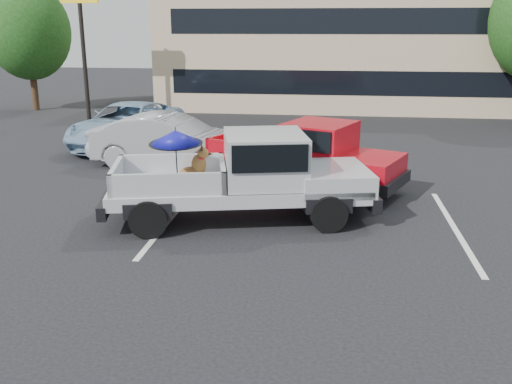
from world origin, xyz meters
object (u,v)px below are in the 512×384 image
(tree_back, at_px, (437,18))
(silver_sedan, at_px, (170,141))
(silver_pickup, at_px, (254,172))
(red_pickup, at_px, (313,153))
(motel_sign, at_px, (80,9))
(blue_suv, at_px, (128,125))
(tree_left, at_px, (28,32))

(tree_back, height_order, silver_sedan, tree_back)
(silver_pickup, distance_m, red_pickup, 2.82)
(motel_sign, bearing_deg, silver_pickup, -53.62)
(silver_sedan, height_order, blue_suv, silver_sedan)
(tree_back, relative_size, blue_suv, 1.35)
(tree_left, xyz_separation_m, silver_pickup, (12.79, -14.93, -2.68))
(motel_sign, xyz_separation_m, blue_suv, (3.46, -4.76, -3.92))
(tree_back, distance_m, red_pickup, 20.59)
(tree_back, bearing_deg, motel_sign, -147.99)
(blue_suv, bearing_deg, red_pickup, -26.68)
(red_pickup, bearing_deg, motel_sign, 160.16)
(tree_back, distance_m, silver_sedan, 20.62)
(silver_pickup, xyz_separation_m, silver_sedan, (-3.06, 4.43, -0.28))
(tree_left, relative_size, tree_back, 0.85)
(motel_sign, xyz_separation_m, red_pickup, (9.97, -9.38, -3.71))
(motel_sign, relative_size, silver_sedan, 1.29)
(silver_sedan, bearing_deg, red_pickup, -107.52)
(red_pickup, height_order, blue_suv, red_pickup)
(motel_sign, relative_size, silver_pickup, 1.00)
(tree_back, height_order, blue_suv, tree_back)
(tree_back, height_order, silver_pickup, tree_back)
(tree_left, relative_size, silver_pickup, 1.01)
(blue_suv, bearing_deg, motel_sign, 134.66)
(red_pickup, height_order, silver_sedan, red_pickup)
(tree_back, bearing_deg, silver_sedan, -120.41)
(silver_pickup, distance_m, blue_suv, 8.94)
(motel_sign, relative_size, blue_suv, 1.14)
(silver_sedan, relative_size, blue_suv, 0.89)
(tree_left, relative_size, silver_sedan, 1.29)
(motel_sign, xyz_separation_m, silver_sedan, (5.73, -7.50, -3.88))
(motel_sign, distance_m, red_pickup, 14.18)
(motel_sign, height_order, silver_sedan, motel_sign)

